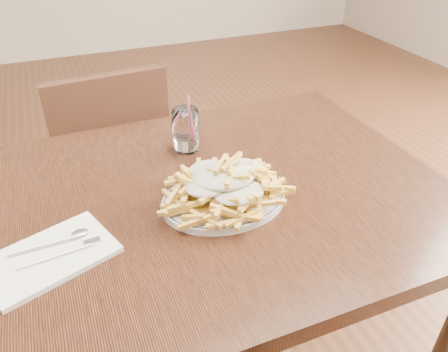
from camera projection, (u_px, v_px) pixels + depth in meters
name	position (u px, v px, depth m)	size (l,w,h in m)	color
table	(182.00, 224.00, 1.00)	(1.20, 0.80, 0.75)	black
chair_far	(113.00, 162.00, 1.60)	(0.42, 0.42, 0.84)	black
fries_plate	(224.00, 199.00, 0.94)	(0.31, 0.28, 0.02)	silver
loaded_fries	(224.00, 181.00, 0.91)	(0.28, 0.24, 0.08)	gold
napkin	(51.00, 256.00, 0.80)	(0.22, 0.14, 0.01)	white
cutlery	(49.00, 251.00, 0.80)	(0.17, 0.07, 0.01)	silver
water_glass	(186.00, 132.00, 1.11)	(0.07, 0.07, 0.15)	white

